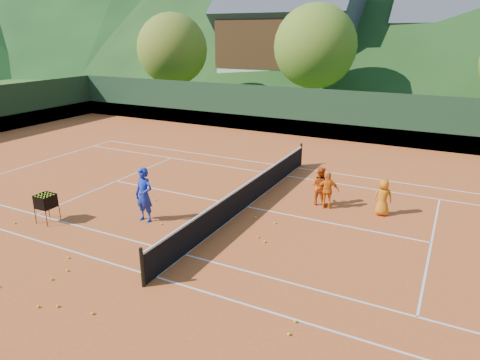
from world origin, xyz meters
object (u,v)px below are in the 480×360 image
at_px(coach, 144,195).
at_px(student_c, 383,197).
at_px(student_a, 320,186).
at_px(tennis_net, 247,194).
at_px(chalet_mid, 463,46).
at_px(chalet_left, 289,39).
at_px(student_b, 328,190).
at_px(ball_hopper, 46,202).

distance_m(coach, student_c, 8.34).
relative_size(coach, student_a, 1.28).
bearing_deg(tennis_net, chalet_mid, 79.99).
distance_m(tennis_net, chalet_left, 32.04).
bearing_deg(student_b, coach, 22.73).
bearing_deg(student_a, chalet_left, -60.14).
relative_size(coach, student_c, 1.42).
relative_size(coach, student_b, 1.36).
xyz_separation_m(coach, chalet_mid, (8.56, 36.72, 4.02)).
height_order(student_b, student_c, student_b).
xyz_separation_m(student_c, tennis_net, (-4.62, -1.52, -0.17)).
bearing_deg(student_a, ball_hopper, 43.08).
relative_size(student_b, ball_hopper, 1.40).
bearing_deg(chalet_mid, student_a, -96.44).
height_order(student_b, chalet_left, chalet_left).
bearing_deg(student_b, student_a, -44.71).
height_order(student_c, chalet_left, chalet_left).
distance_m(coach, chalet_left, 33.88).
distance_m(student_c, ball_hopper, 11.67).
relative_size(coach, tennis_net, 0.16).
xyz_separation_m(student_b, ball_hopper, (-8.18, -5.57, 0.05)).
bearing_deg(chalet_mid, student_c, -92.44).
bearing_deg(chalet_left, ball_hopper, -82.50).
height_order(student_a, student_b, student_a).
xyz_separation_m(coach, chalet_left, (-7.44, 32.72, 4.68)).
xyz_separation_m(tennis_net, chalet_mid, (6.00, 34.00, 4.47)).
height_order(coach, student_a, coach).
height_order(student_c, ball_hopper, student_c).
height_order(student_b, chalet_mid, chalet_mid).
distance_m(coach, tennis_net, 3.76).
height_order(coach, chalet_left, chalet_left).
xyz_separation_m(student_a, tennis_net, (-2.33, -1.46, -0.24)).
distance_m(coach, student_a, 6.43).
bearing_deg(ball_hopper, coach, 28.98).
distance_m(student_a, ball_hopper, 9.72).
height_order(student_c, chalet_mid, chalet_mid).
height_order(student_a, student_c, student_a).
xyz_separation_m(student_c, ball_hopper, (-10.10, -5.86, 0.08)).
bearing_deg(student_c, student_b, -12.00).
bearing_deg(student_a, tennis_net, 38.59).
height_order(tennis_net, chalet_left, chalet_left).
distance_m(tennis_net, ball_hopper, 6.99).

